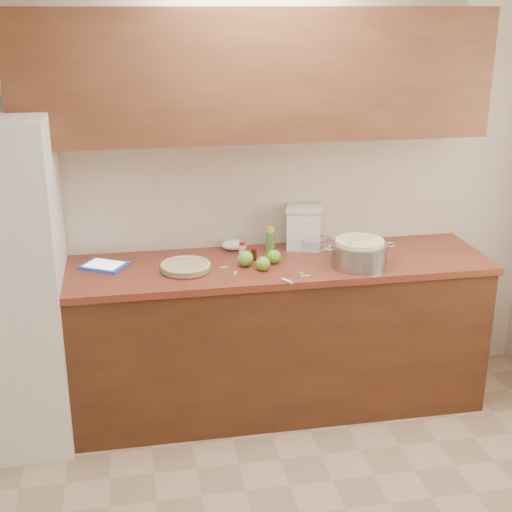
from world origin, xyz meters
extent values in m
plane|color=beige|center=(0.00, 1.80, 1.30)|extent=(3.60, 0.00, 3.60)
cube|color=#512917|center=(0.00, 1.48, 0.44)|extent=(2.60, 0.65, 0.88)
cube|color=brown|center=(0.00, 1.48, 0.90)|extent=(2.64, 0.68, 0.04)
cube|color=brown|center=(0.00, 1.63, 1.95)|extent=(2.60, 0.34, 0.70)
cylinder|color=silver|center=(-0.43, 1.42, 0.94)|extent=(0.29, 0.29, 0.04)
cylinder|color=#D7B588|center=(-0.43, 1.42, 0.94)|extent=(0.26, 0.26, 0.03)
torus|color=#D7B588|center=(-0.43, 1.42, 0.96)|extent=(0.28, 0.28, 0.02)
cylinder|color=gray|center=(0.53, 1.32, 0.99)|extent=(0.31, 0.31, 0.13)
torus|color=gray|center=(0.36, 1.32, 1.04)|extent=(0.07, 0.07, 0.01)
torus|color=gray|center=(0.70, 1.32, 1.04)|extent=(0.07, 0.07, 0.01)
cylinder|color=#F5EEA5|center=(0.53, 1.32, 1.00)|extent=(0.27, 0.27, 0.14)
cube|color=white|center=(0.31, 1.70, 1.04)|extent=(0.24, 0.24, 0.24)
cube|color=beige|center=(0.31, 1.70, 1.17)|extent=(0.26, 0.26, 0.02)
cube|color=blue|center=(-0.88, 1.57, 0.93)|extent=(0.29, 0.27, 0.02)
cube|color=white|center=(-0.88, 1.57, 0.94)|extent=(0.24, 0.22, 0.00)
cube|color=gray|center=(0.12, 1.22, 0.92)|extent=(0.06, 0.08, 0.00)
cylinder|color=white|center=(0.08, 1.15, 0.93)|extent=(0.05, 0.07, 0.02)
cylinder|color=#4C8C38|center=(0.09, 1.66, 0.98)|extent=(0.05, 0.05, 0.12)
cylinder|color=yellow|center=(0.09, 1.66, 1.06)|extent=(0.05, 0.05, 0.03)
cylinder|color=beige|center=(-0.09, 1.56, 0.96)|extent=(0.04, 0.04, 0.08)
cylinder|color=red|center=(-0.09, 1.56, 1.01)|extent=(0.04, 0.04, 0.02)
cylinder|color=black|center=(-0.03, 1.52, 0.96)|extent=(0.03, 0.03, 0.07)
cylinder|color=red|center=(-0.03, 1.52, 1.00)|extent=(0.03, 0.03, 0.01)
cylinder|color=silver|center=(0.36, 1.62, 0.96)|extent=(0.19, 0.19, 0.07)
torus|color=silver|center=(0.36, 1.62, 0.99)|extent=(0.20, 0.20, 0.01)
ellipsoid|color=white|center=(-0.12, 1.73, 0.95)|extent=(0.17, 0.16, 0.06)
sphere|color=#6AAD2C|center=(-0.09, 1.44, 0.97)|extent=(0.09, 0.09, 0.09)
cylinder|color=#3F2D19|center=(-0.09, 1.44, 1.02)|extent=(0.01, 0.01, 0.01)
sphere|color=#6AAD2C|center=(0.07, 1.45, 0.96)|extent=(0.08, 0.08, 0.08)
cylinder|color=#3F2D19|center=(0.07, 1.45, 1.01)|extent=(0.01, 0.01, 0.01)
sphere|color=#6AAD2C|center=(-0.01, 1.35, 0.96)|extent=(0.08, 0.08, 0.08)
cylinder|color=#3F2D19|center=(-0.01, 1.35, 1.01)|extent=(0.01, 0.01, 0.01)
cube|color=#9CC05D|center=(0.20, 1.23, 0.92)|extent=(0.05, 0.02, 0.00)
cube|color=#9CC05D|center=(-0.17, 1.33, 0.92)|extent=(0.03, 0.05, 0.00)
cube|color=#9CC05D|center=(-0.22, 1.43, 0.92)|extent=(0.05, 0.02, 0.00)
cube|color=#9CC05D|center=(0.19, 1.27, 0.92)|extent=(0.02, 0.03, 0.00)
camera|label=1|loc=(-0.72, -2.27, 2.31)|focal=50.00mm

